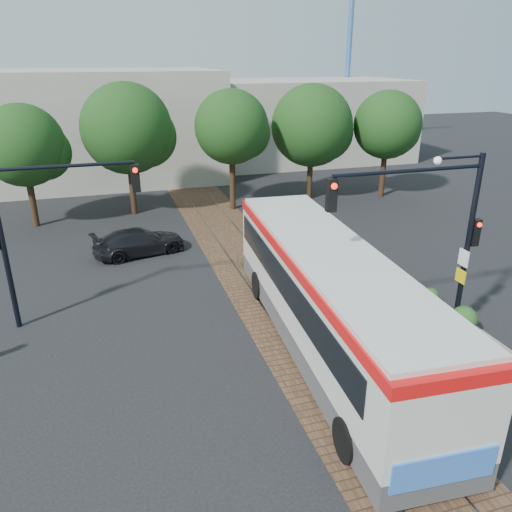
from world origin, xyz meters
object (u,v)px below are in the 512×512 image
at_px(signal_pole_main, 439,221).
at_px(signal_pole_left, 36,220).
at_px(parked_car, 139,242).
at_px(traffic_island, 450,325).
at_px(city_bus, 328,294).

xyz_separation_m(signal_pole_main, signal_pole_left, (-12.23, 4.80, -0.29)).
bearing_deg(parked_car, traffic_island, -151.32).
distance_m(city_bus, signal_pole_main, 4.16).
bearing_deg(signal_pole_left, traffic_island, -20.36).
bearing_deg(traffic_island, signal_pole_main, 174.64).
xyz_separation_m(signal_pole_main, parked_car, (-8.63, 10.67, -3.52)).
height_order(signal_pole_main, parked_car, signal_pole_main).
relative_size(city_bus, signal_pole_left, 2.20).
height_order(traffic_island, parked_car, parked_car).
distance_m(traffic_island, signal_pole_left, 14.50).
distance_m(city_bus, signal_pole_left, 9.98).
relative_size(traffic_island, signal_pole_left, 0.87).
bearing_deg(traffic_island, city_bus, 174.61).
relative_size(signal_pole_main, signal_pole_left, 1.00).
bearing_deg(signal_pole_main, city_bus, 174.61).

